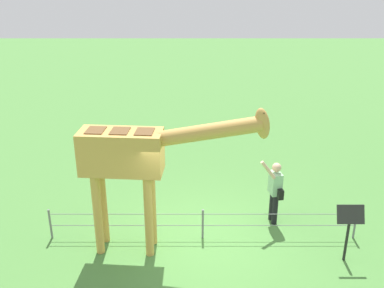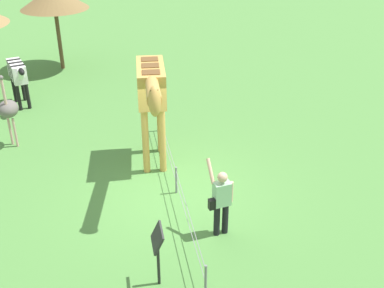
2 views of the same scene
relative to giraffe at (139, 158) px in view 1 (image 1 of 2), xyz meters
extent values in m
plane|color=#4C843D|center=(1.37, 0.27, -2.22)|extent=(60.00, 60.00, 0.00)
cylinder|color=gold|center=(0.23, 0.20, -1.27)|extent=(0.18, 0.18, 1.88)
cylinder|color=gold|center=(0.20, -0.24, -1.27)|extent=(0.18, 0.18, 1.88)
cylinder|color=gold|center=(-0.86, 0.29, -1.27)|extent=(0.18, 0.18, 1.88)
cylinder|color=gold|center=(-0.90, -0.15, -1.27)|extent=(0.18, 0.18, 1.88)
cube|color=gold|center=(-0.33, 0.03, 0.12)|extent=(1.75, 0.83, 0.90)
cube|color=brown|center=(0.17, -0.01, 0.58)|extent=(0.39, 0.47, 0.02)
cube|color=brown|center=(-0.33, 0.03, 0.58)|extent=(0.39, 0.47, 0.02)
cube|color=brown|center=(-0.83, 0.06, 0.58)|extent=(0.39, 0.47, 0.02)
cylinder|color=gold|center=(1.38, -0.10, 0.60)|extent=(2.31, 0.49, 0.74)
ellipsoid|color=gold|center=(2.49, -0.19, 0.81)|extent=(0.41, 0.29, 0.68)
cylinder|color=brown|center=(2.49, -0.13, 0.99)|extent=(0.05, 0.05, 0.14)
cylinder|color=brown|center=(2.49, -0.25, 0.99)|extent=(0.05, 0.05, 0.14)
cylinder|color=black|center=(3.13, 1.00, -1.83)|extent=(0.14, 0.14, 0.78)
cylinder|color=black|center=(3.09, 1.20, -1.83)|extent=(0.14, 0.14, 0.78)
cube|color=#93C699|center=(3.11, 1.10, -1.16)|extent=(0.30, 0.40, 0.55)
sphere|color=#D8AD8C|center=(3.11, 1.10, -0.75)|extent=(0.22, 0.22, 0.22)
cylinder|color=#D8AD8C|center=(2.88, 0.90, -0.72)|extent=(0.40, 0.15, 0.49)
cylinder|color=#D8AD8C|center=(3.07, 1.32, -1.17)|extent=(0.08, 0.08, 0.50)
cube|color=black|center=(3.20, 0.89, -1.34)|extent=(0.15, 0.22, 0.24)
cylinder|color=black|center=(4.39, -0.43, -1.74)|extent=(0.06, 0.06, 0.95)
cube|color=#2D2D2D|center=(4.39, -0.43, -1.09)|extent=(0.56, 0.21, 0.38)
cylinder|color=slate|center=(-2.13, 0.38, -1.84)|extent=(0.05, 0.05, 0.75)
cylinder|color=slate|center=(1.37, 0.38, -1.84)|extent=(0.05, 0.05, 0.75)
cylinder|color=slate|center=(4.87, 0.38, -1.84)|extent=(0.05, 0.05, 0.75)
cube|color=slate|center=(1.37, 0.38, -1.58)|extent=(7.00, 0.01, 0.01)
cube|color=slate|center=(1.37, 0.38, -1.88)|extent=(7.00, 0.01, 0.01)
camera|label=1|loc=(1.12, -8.23, 3.67)|focal=41.04mm
camera|label=2|loc=(11.33, -1.09, 4.66)|focal=45.09mm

